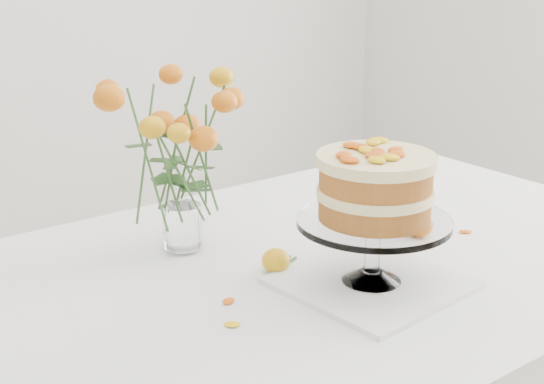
# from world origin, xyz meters

# --- Properties ---
(table) EXTENTS (1.43, 0.93, 0.76)m
(table) POSITION_xyz_m (0.00, 0.00, 0.67)
(table) COLOR tan
(table) RESTS_ON ground
(napkin) EXTENTS (0.30, 0.30, 0.01)m
(napkin) POSITION_xyz_m (-0.03, -0.14, 0.76)
(napkin) COLOR white
(napkin) RESTS_ON table
(cake_stand) EXTENTS (0.26, 0.26, 0.23)m
(cake_stand) POSITION_xyz_m (-0.03, -0.14, 0.92)
(cake_stand) COLOR white
(cake_stand) RESTS_ON napkin
(rose_vase) EXTENTS (0.32, 0.32, 0.37)m
(rose_vase) POSITION_xyz_m (-0.20, 0.19, 0.97)
(rose_vase) COLOR white
(rose_vase) RESTS_ON table
(loose_rose_near) EXTENTS (0.09, 0.05, 0.04)m
(loose_rose_near) POSITION_xyz_m (-0.12, 0.00, 0.78)
(loose_rose_near) COLOR orange
(loose_rose_near) RESTS_ON table
(loose_rose_far) EXTENTS (0.10, 0.06, 0.05)m
(loose_rose_far) POSITION_xyz_m (0.20, -0.05, 0.78)
(loose_rose_far) COLOR #D45A0A
(loose_rose_far) RESTS_ON table
(stray_petal_a) EXTENTS (0.03, 0.02, 0.00)m
(stray_petal_a) POSITION_xyz_m (-0.12, -0.10, 0.76)
(stray_petal_a) COLOR yellow
(stray_petal_a) RESTS_ON table
(stray_petal_b) EXTENTS (0.03, 0.02, 0.00)m
(stray_petal_b) POSITION_xyz_m (-0.02, -0.14, 0.76)
(stray_petal_b) COLOR yellow
(stray_petal_b) RESTS_ON table
(stray_petal_c) EXTENTS (0.03, 0.02, 0.00)m
(stray_petal_c) POSITION_xyz_m (0.02, -0.18, 0.76)
(stray_petal_c) COLOR yellow
(stray_petal_c) RESTS_ON table
(stray_petal_d) EXTENTS (0.03, 0.02, 0.00)m
(stray_petal_d) POSITION_xyz_m (-0.26, -0.05, 0.76)
(stray_petal_d) COLOR yellow
(stray_petal_d) RESTS_ON table
(stray_petal_e) EXTENTS (0.03, 0.02, 0.00)m
(stray_petal_e) POSITION_xyz_m (-0.30, -0.12, 0.76)
(stray_petal_e) COLOR yellow
(stray_petal_e) RESTS_ON table
(stray_petal_f) EXTENTS (0.03, 0.02, 0.00)m
(stray_petal_f) POSITION_xyz_m (0.30, -0.08, 0.76)
(stray_petal_f) COLOR yellow
(stray_petal_f) RESTS_ON table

